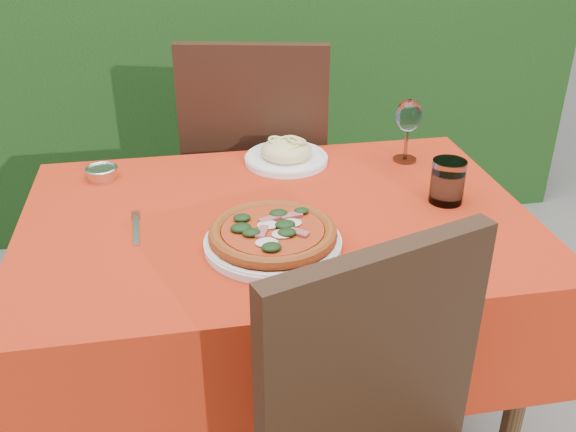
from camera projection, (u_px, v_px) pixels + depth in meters
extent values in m
plane|color=#66605C|center=(279.00, 431.00, 1.96)|extent=(60.00, 60.00, 0.00)
cube|color=black|center=(222.00, 47.00, 2.92)|extent=(3.20, 0.55, 1.60)
cube|color=#4D3019|center=(277.00, 224.00, 1.62)|extent=(1.20, 0.80, 0.04)
cylinder|color=#4D3019|center=(516.00, 402.00, 1.58)|extent=(0.05, 0.05, 0.70)
cylinder|color=#4D3019|center=(90.00, 291.00, 2.00)|extent=(0.05, 0.05, 0.70)
cylinder|color=#4D3019|center=(419.00, 258.00, 2.17)|extent=(0.05, 0.05, 0.70)
cube|color=red|center=(277.00, 268.00, 1.68)|extent=(1.26, 0.86, 0.32)
cube|color=black|center=(374.00, 371.00, 1.11)|extent=(0.43, 0.18, 0.49)
cube|color=black|center=(260.00, 178.00, 2.37)|extent=(0.56, 0.56, 0.05)
cube|color=black|center=(253.00, 126.00, 2.04)|extent=(0.47, 0.15, 0.52)
cylinder|color=black|center=(314.00, 216.00, 2.66)|extent=(0.04, 0.04, 0.49)
cylinder|color=black|center=(217.00, 215.00, 2.68)|extent=(0.04, 0.04, 0.49)
cylinder|color=black|center=(314.00, 269.00, 2.31)|extent=(0.04, 0.04, 0.49)
cylinder|color=black|center=(201.00, 267.00, 2.32)|extent=(0.04, 0.04, 0.49)
cylinder|color=white|center=(273.00, 243.00, 1.46)|extent=(0.31, 0.31, 0.02)
cylinder|color=#C2561B|center=(273.00, 236.00, 1.45)|extent=(0.29, 0.29, 0.02)
cylinder|color=#97090A|center=(273.00, 230.00, 1.45)|extent=(0.24, 0.24, 0.01)
cylinder|color=white|center=(286.00, 159.00, 1.89)|extent=(0.25, 0.25, 0.02)
ellipsoid|color=#EEE194|center=(286.00, 151.00, 1.88)|extent=(0.15, 0.15, 0.07)
cylinder|color=silver|center=(448.00, 181.00, 1.64)|extent=(0.09, 0.09, 0.11)
cylinder|color=#A1C8DA|center=(447.00, 187.00, 1.65)|extent=(0.07, 0.07, 0.08)
cylinder|color=silver|center=(405.00, 159.00, 1.90)|extent=(0.07, 0.07, 0.01)
cylinder|color=silver|center=(406.00, 143.00, 1.88)|extent=(0.01, 0.01, 0.10)
ellipsoid|color=silver|center=(409.00, 115.00, 1.84)|extent=(0.08, 0.08, 0.10)
cube|color=silver|center=(136.00, 231.00, 1.52)|extent=(0.03, 0.19, 0.00)
cylinder|color=silver|center=(102.00, 173.00, 1.78)|extent=(0.08, 0.08, 0.03)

